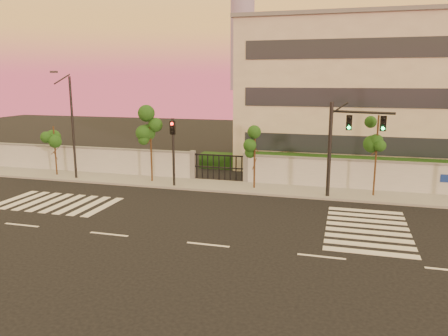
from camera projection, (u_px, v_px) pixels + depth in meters
The scene contains 13 objects.
ground at pixel (208, 245), 19.64m from camera, with size 120.00×120.00×0.00m, color black.
sidewalk at pixel (255, 188), 29.53m from camera, with size 60.00×3.00×0.15m, color gray.
perimeter_wall at pixel (261, 170), 30.72m from camera, with size 60.00×0.36×2.20m.
hedge_row at pixel (282, 167), 33.08m from camera, with size 41.00×4.25×1.80m.
institutional_building at pixel (388, 93), 36.78m from camera, with size 24.40×12.40×12.25m.
road_markings at pixel (201, 217), 23.60m from camera, with size 57.00×7.62×0.02m.
street_tree_b at pixel (55, 140), 32.95m from camera, with size 1.42×1.13×3.86m.
street_tree_c at pixel (151, 129), 30.62m from camera, with size 1.46×1.16×5.28m.
street_tree_d at pixel (255, 143), 28.83m from camera, with size 1.55×1.23×4.35m.
street_tree_e at pixel (378, 138), 26.77m from camera, with size 1.43×1.14×5.18m.
traffic_signal_main at pixel (343, 139), 26.41m from camera, with size 3.72×1.21×5.98m.
traffic_signal_secondary at pixel (173, 144), 29.47m from camera, with size 0.37×0.35×4.76m.
streetlight_west at pixel (71, 123), 31.42m from camera, with size 0.47×1.89×7.87m.
Camera 1 is at (5.71, -17.67, 7.31)m, focal length 35.00 mm.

